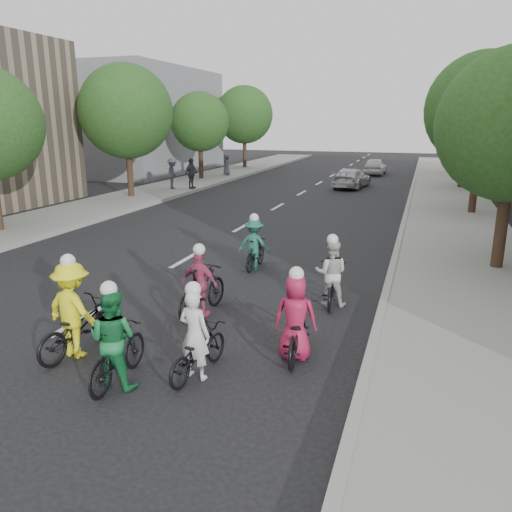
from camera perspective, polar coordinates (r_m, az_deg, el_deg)
The scene contains 24 objects.
ground at distance 11.36m, azimuth -19.26°, elevation -6.79°, with size 120.00×120.00×0.00m, color black.
sidewalk_left at distance 23.74m, azimuth -20.06°, elevation 4.60°, with size 4.00×80.00×0.15m, color gray.
curb_left at distance 22.59m, azimuth -16.17°, elevation 4.45°, with size 0.18×80.00×0.18m, color #999993.
sidewalk_right at distance 18.70m, azimuth 22.15°, elevation 1.71°, with size 4.00×80.00×0.15m, color gray.
curb_right at distance 18.66m, azimuth 16.19°, elevation 2.26°, with size 0.18×80.00×0.18m, color #999993.
bldg_sw at distance 42.73m, azimuth -13.95°, elevation 14.73°, with size 10.00×14.00×8.00m, color slate.
tree_l_3 at distance 27.58m, azimuth -14.65°, elevation 15.68°, with size 4.80×4.80×6.93m.
tree_l_4 at distance 35.49m, azimuth -6.44°, elevation 14.98°, with size 4.00×4.00×5.97m.
tree_l_5 at distance 43.82m, azimuth -1.33°, elevation 15.83°, with size 4.80×4.80×6.93m.
tree_r_1 at distance 23.91m, azimuth 24.53°, elevation 14.97°, with size 4.80×4.80×6.93m.
tree_r_2 at distance 32.88m, azimuth 22.97°, elevation 13.89°, with size 4.00×4.00×5.97m.
tree_r_3 at distance 41.87m, azimuth 22.24°, elevation 14.78°, with size 4.80×4.80×6.93m.
cyclist_0 at distance 8.36m, azimuth -6.78°, elevation -10.13°, with size 0.79×1.66×1.66m.
cyclist_1 at distance 8.30m, azimuth -15.78°, elevation -9.86°, with size 0.80×1.67×1.75m.
cyclist_2 at distance 10.80m, azimuth -6.23°, elevation -3.66°, with size 0.90×1.86×1.62m.
cyclist_3 at distance 11.51m, azimuth 8.60°, elevation -2.68°, with size 0.79×1.75×1.67m.
cyclist_4 at distance 9.51m, azimuth -19.92°, elevation -6.68°, with size 1.21×1.93×1.89m.
cyclist_5 at distance 8.94m, azimuth 4.60°, elevation -7.93°, with size 0.80×1.79×1.69m.
cyclist_6 at distance 14.04m, azimuth -0.16°, elevation 0.94°, with size 0.96×1.48×1.62m.
follow_car_lead at distance 31.97m, azimuth 10.87°, elevation 8.73°, with size 1.67×4.10×1.19m, color silver.
follow_car_trail at distance 40.28m, azimuth 13.46°, elevation 9.96°, with size 1.52×3.79×1.29m, color silver.
spectator_0 at distance 30.13m, azimuth -9.49°, elevation 9.29°, with size 1.17×0.67×1.82m, color #43434E.
spectator_1 at distance 30.02m, azimuth -7.41°, elevation 9.34°, with size 1.06×0.44×1.81m, color #474953.
spectator_2 at distance 37.36m, azimuth -3.39°, elevation 10.41°, with size 0.77×0.50×1.58m, color #535461.
Camera 1 is at (6.69, -8.21, 4.11)m, focal length 35.00 mm.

